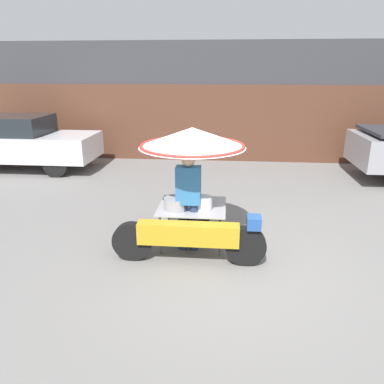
# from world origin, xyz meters

# --- Properties ---
(ground_plane) EXTENTS (36.00, 36.00, 0.00)m
(ground_plane) POSITION_xyz_m (0.00, 0.00, 0.00)
(ground_plane) COLOR slate
(shopfront_building) EXTENTS (28.00, 2.06, 3.57)m
(shopfront_building) POSITION_xyz_m (0.00, 7.59, 1.78)
(shopfront_building) COLOR #38383D
(shopfront_building) RESTS_ON ground
(vendor_motorcycle_cart) EXTENTS (2.30, 1.66, 1.93)m
(vendor_motorcycle_cart) POSITION_xyz_m (-0.57, 0.52, 1.42)
(vendor_motorcycle_cart) COLOR black
(vendor_motorcycle_cart) RESTS_ON ground
(vendor_person) EXTENTS (0.38, 0.22, 1.59)m
(vendor_person) POSITION_xyz_m (-0.61, 0.40, 0.89)
(vendor_person) COLOR navy
(vendor_person) RESTS_ON ground
(parked_car) EXTENTS (4.29, 1.71, 1.52)m
(parked_car) POSITION_xyz_m (-5.96, 5.02, 0.79)
(parked_car) COLOR black
(parked_car) RESTS_ON ground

